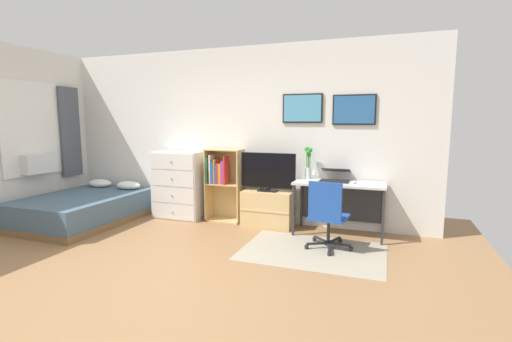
# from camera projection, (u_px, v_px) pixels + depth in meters

# --- Properties ---
(ground_plane) EXTENTS (7.20, 7.20, 0.00)m
(ground_plane) POSITION_uv_depth(u_px,v_px,m) (140.00, 276.00, 3.70)
(ground_plane) COLOR #936B44
(wall_back_with_posters) EXTENTS (6.12, 0.09, 2.70)m
(wall_back_with_posters) POSITION_uv_depth(u_px,v_px,m) (235.00, 135.00, 5.77)
(wall_back_with_posters) COLOR silver
(wall_back_with_posters) RESTS_ON ground_plane
(area_rug) EXTENTS (1.70, 1.20, 0.01)m
(area_rug) POSITION_uv_depth(u_px,v_px,m) (313.00, 251.00, 4.41)
(area_rug) COLOR #9E937F
(area_rug) RESTS_ON ground_plane
(bed) EXTENTS (1.39, 1.91, 0.55)m
(bed) POSITION_uv_depth(u_px,v_px,m) (84.00, 208.00, 5.72)
(bed) COLOR brown
(bed) RESTS_ON ground_plane
(dresser) EXTENTS (0.81, 0.46, 1.08)m
(dresser) POSITION_uv_depth(u_px,v_px,m) (179.00, 185.00, 5.93)
(dresser) COLOR silver
(dresser) RESTS_ON ground_plane
(bookshelf) EXTENTS (0.57, 0.30, 1.14)m
(bookshelf) POSITION_uv_depth(u_px,v_px,m) (222.00, 180.00, 5.72)
(bookshelf) COLOR tan
(bookshelf) RESTS_ON ground_plane
(tv_stand) EXTENTS (0.76, 0.41, 0.54)m
(tv_stand) POSITION_uv_depth(u_px,v_px,m) (268.00, 208.00, 5.46)
(tv_stand) COLOR tan
(tv_stand) RESTS_ON ground_plane
(television) EXTENTS (0.84, 0.16, 0.57)m
(television) POSITION_uv_depth(u_px,v_px,m) (268.00, 172.00, 5.37)
(television) COLOR black
(television) RESTS_ON tv_stand
(desk) EXTENTS (1.22, 0.56, 0.74)m
(desk) POSITION_uv_depth(u_px,v_px,m) (340.00, 191.00, 5.06)
(desk) COLOR silver
(desk) RESTS_ON ground_plane
(office_chair) EXTENTS (0.57, 0.58, 0.86)m
(office_chair) POSITION_uv_depth(u_px,v_px,m) (327.00, 214.00, 4.40)
(office_chair) COLOR #232326
(office_chair) RESTS_ON ground_plane
(laptop) EXTENTS (0.40, 0.43, 0.17)m
(laptop) POSITION_uv_depth(u_px,v_px,m) (335.00, 176.00, 5.11)
(laptop) COLOR black
(laptop) RESTS_ON desk
(computer_mouse) EXTENTS (0.06, 0.10, 0.03)m
(computer_mouse) POSITION_uv_depth(u_px,v_px,m) (354.00, 182.00, 4.90)
(computer_mouse) COLOR silver
(computer_mouse) RESTS_ON desk
(bamboo_vase) EXTENTS (0.12, 0.10, 0.46)m
(bamboo_vase) POSITION_uv_depth(u_px,v_px,m) (308.00, 162.00, 5.27)
(bamboo_vase) COLOR silver
(bamboo_vase) RESTS_ON desk
(wine_glass) EXTENTS (0.07, 0.07, 0.18)m
(wine_glass) POSITION_uv_depth(u_px,v_px,m) (314.00, 172.00, 4.98)
(wine_glass) COLOR silver
(wine_glass) RESTS_ON desk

